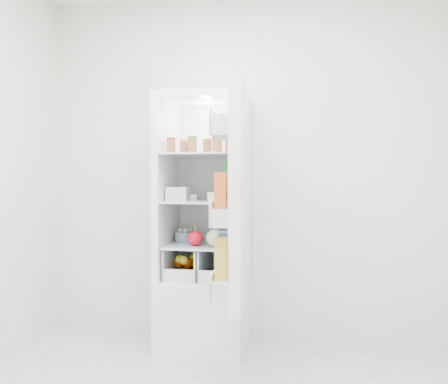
% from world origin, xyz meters
% --- Properties ---
extents(room_walls, '(3.02, 3.02, 2.61)m').
position_xyz_m(room_walls, '(0.00, 0.00, 1.59)').
color(room_walls, white).
rests_on(room_walls, ground).
extents(refrigerator, '(0.60, 0.60, 1.80)m').
position_xyz_m(refrigerator, '(-0.20, 1.25, 0.67)').
color(refrigerator, white).
rests_on(refrigerator, ground).
extents(shelf_low, '(0.49, 0.53, 0.01)m').
position_xyz_m(shelf_low, '(-0.20, 1.19, 0.74)').
color(shelf_low, silver).
rests_on(shelf_low, refrigerator).
extents(shelf_mid, '(0.49, 0.53, 0.02)m').
position_xyz_m(shelf_mid, '(-0.20, 1.19, 1.05)').
color(shelf_mid, silver).
rests_on(shelf_mid, refrigerator).
extents(shelf_top, '(0.49, 0.53, 0.02)m').
position_xyz_m(shelf_top, '(-0.20, 1.19, 1.38)').
color(shelf_top, silver).
rests_on(shelf_top, refrigerator).
extents(crisper_left, '(0.23, 0.46, 0.22)m').
position_xyz_m(crisper_left, '(-0.32, 1.19, 0.61)').
color(crisper_left, silver).
rests_on(crisper_left, refrigerator).
extents(crisper_right, '(0.23, 0.46, 0.22)m').
position_xyz_m(crisper_right, '(-0.08, 1.19, 0.61)').
color(crisper_right, silver).
rests_on(crisper_right, refrigerator).
extents(condiment_jars, '(0.46, 0.34, 0.08)m').
position_xyz_m(condiment_jars, '(-0.21, 1.13, 1.43)').
color(condiment_jars, '#B21919').
rests_on(condiment_jars, shelf_top).
extents(squeeze_bottle, '(0.06, 0.06, 0.19)m').
position_xyz_m(squeeze_bottle, '(0.01, 1.35, 1.48)').
color(squeeze_bottle, white).
rests_on(squeeze_bottle, shelf_top).
extents(tub_white, '(0.15, 0.15, 0.09)m').
position_xyz_m(tub_white, '(-0.37, 1.11, 1.10)').
color(tub_white, silver).
rests_on(tub_white, shelf_mid).
extents(tub_cream, '(0.13, 0.13, 0.06)m').
position_xyz_m(tub_cream, '(-0.08, 1.02, 1.09)').
color(tub_cream, silver).
rests_on(tub_cream, shelf_mid).
extents(tin_red, '(0.12, 0.12, 0.06)m').
position_xyz_m(tin_red, '(-0.01, 1.04, 1.09)').
color(tin_red, red).
rests_on(tin_red, shelf_mid).
extents(foil_tray, '(0.17, 0.15, 0.04)m').
position_xyz_m(foil_tray, '(-0.36, 1.30, 1.08)').
color(foil_tray, silver).
rests_on(foil_tray, shelf_mid).
extents(tub_green, '(0.11, 0.14, 0.07)m').
position_xyz_m(tub_green, '(-0.06, 1.34, 1.09)').
color(tub_green, '#408D43').
rests_on(tub_green, shelf_mid).
extents(red_cabbage, '(0.19, 0.19, 0.19)m').
position_xyz_m(red_cabbage, '(-0.05, 1.26, 0.84)').
color(red_cabbage, '#4E1B4F').
rests_on(red_cabbage, shelf_low).
extents(bell_pepper, '(0.10, 0.10, 0.10)m').
position_xyz_m(bell_pepper, '(-0.23, 1.07, 0.80)').
color(bell_pepper, red).
rests_on(bell_pepper, shelf_low).
extents(mushroom_bowl, '(0.20, 0.20, 0.07)m').
position_xyz_m(mushroom_bowl, '(-0.36, 1.28, 0.78)').
color(mushroom_bowl, '#81A0C1').
rests_on(mushroom_bowl, shelf_low).
extents(salad_bag, '(0.12, 0.12, 0.12)m').
position_xyz_m(salad_bag, '(-0.09, 1.04, 0.81)').
color(salad_bag, '#ABBF8F').
rests_on(salad_bag, shelf_low).
extents(citrus_pile, '(0.20, 0.31, 0.16)m').
position_xyz_m(citrus_pile, '(-0.32, 1.17, 0.58)').
color(citrus_pile, '#EE5E0C').
rests_on(citrus_pile, refrigerator).
extents(veg_pile, '(0.16, 0.30, 0.10)m').
position_xyz_m(veg_pile, '(-0.07, 1.18, 0.56)').
color(veg_pile, '#1E4C19').
rests_on(veg_pile, refrigerator).
extents(fridge_door, '(0.21, 0.60, 1.30)m').
position_xyz_m(fridge_door, '(0.12, 0.61, 1.09)').
color(fridge_door, white).
rests_on(fridge_door, refrigerator).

